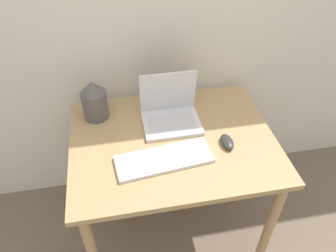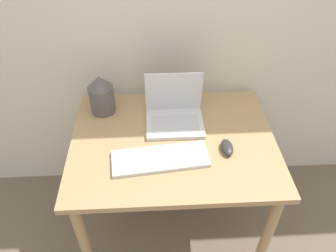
{
  "view_description": "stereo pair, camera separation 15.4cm",
  "coord_description": "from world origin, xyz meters",
  "px_view_note": "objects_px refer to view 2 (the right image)",
  "views": [
    {
      "loc": [
        -0.24,
        -0.76,
        1.84
      ],
      "look_at": [
        -0.03,
        0.38,
        0.83
      ],
      "focal_mm": 35.0,
      "sensor_mm": 36.0,
      "label": 1
    },
    {
      "loc": [
        -0.09,
        -0.78,
        1.84
      ],
      "look_at": [
        -0.03,
        0.38,
        0.83
      ],
      "focal_mm": 35.0,
      "sensor_mm": 36.0,
      "label": 2
    }
  ],
  "objects_px": {
    "vase": "(101,94)",
    "mouse": "(227,147)",
    "laptop": "(174,112)",
    "keyboard": "(160,159)"
  },
  "relations": [
    {
      "from": "keyboard",
      "to": "mouse",
      "type": "bearing_deg",
      "value": 8.75
    },
    {
      "from": "keyboard",
      "to": "vase",
      "type": "height_order",
      "value": "vase"
    },
    {
      "from": "keyboard",
      "to": "mouse",
      "type": "xyz_separation_m",
      "value": [
        0.32,
        0.05,
        0.01
      ]
    },
    {
      "from": "laptop",
      "to": "keyboard",
      "type": "distance_m",
      "value": 0.3
    },
    {
      "from": "mouse",
      "to": "vase",
      "type": "relative_size",
      "value": 0.5
    },
    {
      "from": "mouse",
      "to": "vase",
      "type": "xyz_separation_m",
      "value": [
        -0.61,
        0.34,
        0.09
      ]
    },
    {
      "from": "laptop",
      "to": "mouse",
      "type": "height_order",
      "value": "laptop"
    },
    {
      "from": "vase",
      "to": "laptop",
      "type": "bearing_deg",
      "value": -15.3
    },
    {
      "from": "keyboard",
      "to": "vase",
      "type": "distance_m",
      "value": 0.49
    },
    {
      "from": "vase",
      "to": "mouse",
      "type": "bearing_deg",
      "value": -28.62
    }
  ]
}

